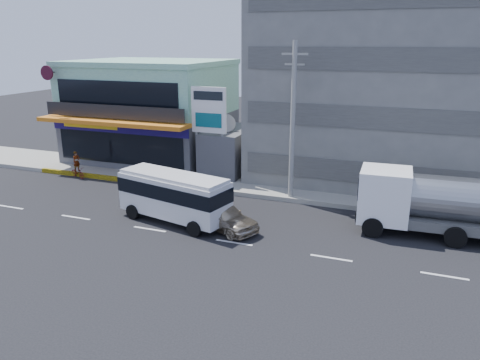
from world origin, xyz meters
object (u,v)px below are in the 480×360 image
Objects in this scene: utility_pole_near at (293,122)px; shop_building at (152,113)px; motorcycle_rider at (77,169)px; billboard at (209,115)px; concrete_building at (374,83)px; satellite_dish at (226,130)px; tanker_truck at (437,203)px; minibus at (174,193)px; sedan at (223,216)px.

shop_building is at bearing 154.94° from utility_pole_near.
billboard is at bearing 13.67° from motorcycle_rider.
satellite_dish is at bearing -158.20° from concrete_building.
shop_building is 8.92m from billboard.
concrete_building reaches higher than billboard.
satellite_dish is at bearing 149.04° from utility_pole_near.
concrete_building reaches higher than shop_building.
tanker_truck is at bearing -17.91° from utility_pole_near.
minibus is (-9.26, -13.45, -5.32)m from concrete_building.
satellite_dish is 0.21× the size of minibus.
utility_pole_near is 8.60m from minibus.
utility_pole_near reaches higher than tanker_truck.
billboard is 0.98× the size of minibus.
concrete_building is at bearing 62.24° from utility_pole_near.
utility_pole_near is at bearing 2.10° from motorcycle_rider.
billboard is at bearing 164.52° from utility_pole_near.
concrete_building is at bearing 3.35° from shop_building.
utility_pole_near is (6.00, -3.60, 1.57)m from satellite_dish.
utility_pole_near is at bearing -117.76° from concrete_building.
sedan is (3.73, -9.50, -2.82)m from satellite_dish.
tanker_truck is at bearing 12.52° from minibus.
minibus is (0.74, -9.45, -1.89)m from satellite_dish.
minibus is 3.14m from sedan.
concrete_building is 17.18m from minibus.
tanker_truck is 4.32× the size of motorcycle_rider.
shop_building is 8.27× the size of satellite_dish.
shop_building reaches higher than billboard.
shop_building is 1.42× the size of tanker_truck.
satellite_dish is (8.00, -2.95, -0.42)m from shop_building.
utility_pole_near is at bearing 162.09° from tanker_truck.
sedan is (4.23, -7.70, -4.17)m from billboard.
satellite_dish is (-10.00, -4.00, -3.42)m from concrete_building.
motorcycle_rider is at bearing 175.01° from tanker_truck.
sedan is 15.06m from motorcycle_rider.
billboard reaches higher than sedan.
utility_pole_near is at bearing -15.48° from billboard.
satellite_dish is at bearing 22.06° from motorcycle_rider.
satellite_dish is 0.15× the size of utility_pole_near.
concrete_building is 1.83× the size of tanker_truck.
satellite_dish is 9.67m from minibus.
concrete_building is 2.32× the size of billboard.
shop_building is 1.24× the size of utility_pole_near.
utility_pole_near is at bearing -30.96° from satellite_dish.
concrete_building is 1.60× the size of utility_pole_near.
minibus is 3.48× the size of motorcycle_rider.
concrete_building is 7.91× the size of motorcycle_rider.
concrete_building is 8.79m from utility_pole_near.
shop_building is 24.54m from tanker_truck.
utility_pole_near is at bearing 3.21° from sedan.
utility_pole_near is (14.00, -6.55, 1.15)m from shop_building.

